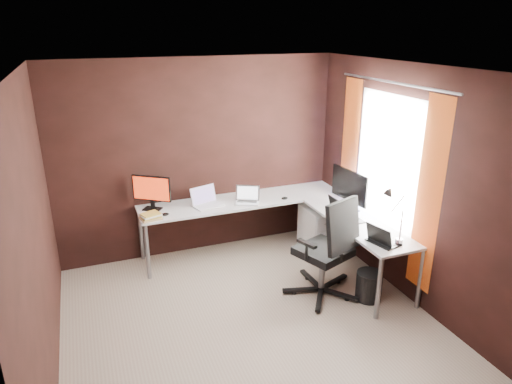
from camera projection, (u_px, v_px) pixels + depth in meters
room at (280, 199)px, 4.38m from camera, size 3.60×3.60×2.50m
desk at (284, 212)px, 5.61m from camera, size 2.65×2.25×0.73m
drawer_pedestal at (320, 229)px, 6.03m from camera, size 0.42×0.50×0.60m
monitor_left at (152, 191)px, 5.48m from camera, size 0.41×0.30×0.42m
monitor_right at (349, 188)px, 5.45m from camera, size 0.18×0.62×0.50m
laptop_white at (206, 201)px, 5.67m from camera, size 0.40×0.34×0.23m
laptop_silver at (247, 199)px, 5.77m from camera, size 0.37×0.33×0.20m
laptop_black_big at (343, 215)px, 5.26m from camera, size 0.29×0.40×0.26m
laptop_black_small at (382, 239)px, 4.67m from camera, size 0.29×0.36×0.21m
book_stack at (151, 216)px, 5.27m from camera, size 0.26×0.23×0.07m
mouse_left at (165, 214)px, 5.37m from camera, size 0.11×0.09×0.04m
mouse_corner at (285, 198)px, 5.87m from camera, size 0.10×0.08×0.03m
desk_lamp at (393, 210)px, 4.59m from camera, size 0.19×0.22×0.58m
office_chair at (325, 267)px, 5.01m from camera, size 0.66×0.70×1.18m
wastebasket at (369, 286)px, 4.99m from camera, size 0.33×0.33×0.33m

